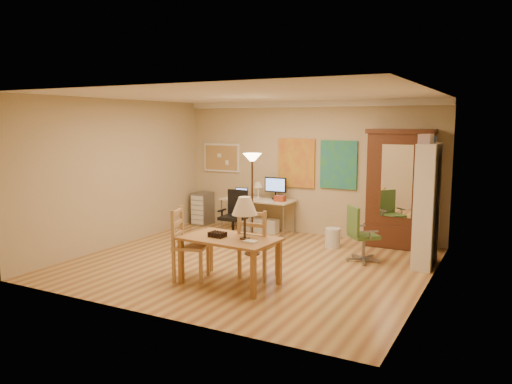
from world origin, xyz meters
The scene contains 16 objects.
floor centered at (0.00, 0.00, 0.00)m, with size 5.50×5.50×0.00m, color brown.
crown_molding centered at (0.00, 2.46, 2.64)m, with size 5.50×0.08×0.12m, color white.
corkboard centered at (-2.05, 2.47, 1.50)m, with size 0.90×0.04×0.62m, color #A37A4C.
art_panel_left centered at (-0.25, 2.47, 1.45)m, with size 0.80×0.04×1.00m, color gold.
art_panel_right centered at (0.65, 2.47, 1.45)m, with size 0.75×0.04×0.95m, color teal.
dining_table centered at (0.34, -1.05, 0.80)m, with size 1.40×0.90×1.26m.
ladder_chair_back centered at (0.46, -0.61, 0.49)m, with size 0.49×0.47×1.04m.
ladder_chair_left centered at (-0.39, -1.14, 0.49)m, with size 0.60×0.61×1.05m.
torchiere_lamp centered at (-0.22, 0.49, 1.41)m, with size 0.32×0.32×1.76m.
computer_desk centered at (-0.93, 2.15, 0.42)m, with size 1.53×0.67×1.15m.
office_chair_black centered at (-1.03, 1.25, 0.26)m, with size 0.60×0.60×0.97m.
office_chair_green centered at (1.58, 0.95, 0.25)m, with size 0.59×0.59×0.92m.
drawer_cart centered at (-2.44, 2.26, 0.36)m, with size 0.36×0.43×0.72m.
armoire centered at (1.89, 2.24, 0.94)m, with size 1.17×0.56×2.16m.
bookshelf centered at (2.55, 1.16, 0.97)m, with size 0.29×0.78×1.95m.
wastebin centered at (0.85, 1.62, 0.18)m, with size 0.28×0.28×0.35m, color silver.
Camera 1 is at (3.78, -6.94, 2.28)m, focal length 35.00 mm.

